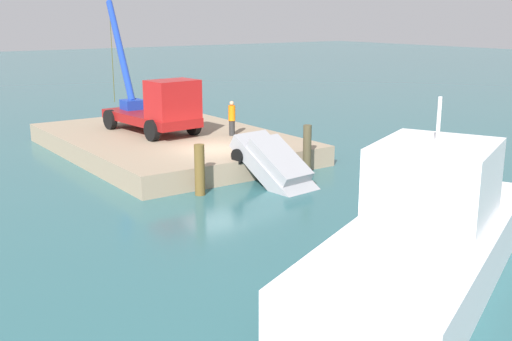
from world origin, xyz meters
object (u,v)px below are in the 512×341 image
Objects in this scene: moored_yacht at (404,276)px; crane_truck at (157,105)px; salvaged_car at (279,170)px; dock_worker at (232,118)px.

crane_truck is at bearing 171.15° from moored_yacht.
moored_yacht is at bearing -21.32° from salvaged_car.
crane_truck reaches higher than dock_worker.
crane_truck is 8.84m from salvaged_car.
dock_worker is 16.89m from moored_yacht.
crane_truck is at bearing -134.37° from dock_worker.
crane_truck reaches higher than moored_yacht.
crane_truck is 6.41× the size of dock_worker.
crane_truck is 18.84m from moored_yacht.
moored_yacht reaches higher than dock_worker.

